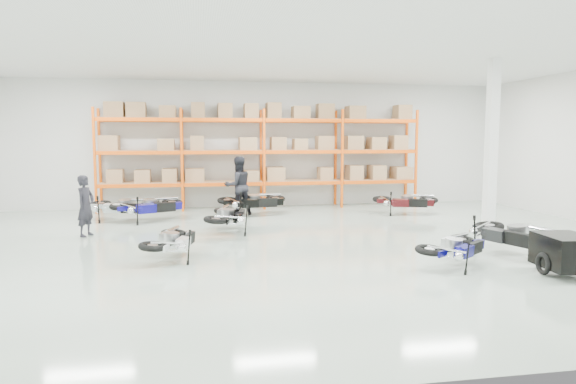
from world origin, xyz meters
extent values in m
plane|color=#A7BAAA|center=(0.00, 0.00, 0.00)|extent=(18.00, 18.00, 0.00)
plane|color=white|center=(0.00, 0.00, 4.50)|extent=(18.00, 18.00, 0.00)
plane|color=silver|center=(0.00, 7.00, 2.25)|extent=(18.00, 0.00, 18.00)
plane|color=silver|center=(0.00, -7.00, 2.25)|extent=(18.00, 0.00, 18.00)
cube|color=#FF5A0D|center=(-5.60, 6.00, 1.75)|extent=(0.08, 0.08, 3.50)
cube|color=#FF5A0D|center=(-5.60, 6.90, 1.75)|extent=(0.08, 0.08, 3.50)
cube|color=#FF5A0D|center=(-2.80, 6.00, 1.75)|extent=(0.08, 0.08, 3.50)
cube|color=#FF5A0D|center=(-2.80, 6.90, 1.75)|extent=(0.08, 0.08, 3.50)
cube|color=#FF5A0D|center=(0.00, 6.00, 1.75)|extent=(0.08, 0.08, 3.50)
cube|color=#FF5A0D|center=(0.00, 6.90, 1.75)|extent=(0.08, 0.08, 3.50)
cube|color=#FF5A0D|center=(2.80, 6.00, 1.75)|extent=(0.08, 0.08, 3.50)
cube|color=#FF5A0D|center=(2.80, 6.90, 1.75)|extent=(0.08, 0.08, 3.50)
cube|color=#FF5A0D|center=(5.60, 6.00, 1.75)|extent=(0.08, 0.08, 3.50)
cube|color=#FF5A0D|center=(5.60, 6.90, 1.75)|extent=(0.08, 0.08, 3.50)
cube|color=#FF5A0D|center=(-4.20, 6.00, 0.90)|extent=(2.70, 0.08, 0.12)
cube|color=#FF5A0D|center=(-4.20, 6.90, 0.90)|extent=(2.70, 0.08, 0.12)
cube|color=tan|center=(-4.20, 6.45, 0.97)|extent=(2.68, 0.88, 0.02)
cube|color=tan|center=(-4.20, 6.45, 1.20)|extent=(2.40, 0.70, 0.44)
cube|color=#FF5A0D|center=(-1.40, 6.00, 0.90)|extent=(2.70, 0.08, 0.12)
cube|color=#FF5A0D|center=(-1.40, 6.90, 0.90)|extent=(2.70, 0.08, 0.12)
cube|color=tan|center=(-1.40, 6.45, 0.97)|extent=(2.68, 0.88, 0.02)
cube|color=tan|center=(-1.40, 6.45, 1.20)|extent=(2.40, 0.70, 0.44)
cube|color=#FF5A0D|center=(1.40, 6.00, 0.90)|extent=(2.70, 0.08, 0.12)
cube|color=#FF5A0D|center=(1.40, 6.90, 0.90)|extent=(2.70, 0.08, 0.12)
cube|color=tan|center=(1.40, 6.45, 0.97)|extent=(2.68, 0.88, 0.02)
cube|color=tan|center=(1.40, 6.45, 1.20)|extent=(2.40, 0.70, 0.44)
cube|color=#FF5A0D|center=(4.20, 6.00, 0.90)|extent=(2.70, 0.08, 0.12)
cube|color=#FF5A0D|center=(4.20, 6.90, 0.90)|extent=(2.70, 0.08, 0.12)
cube|color=tan|center=(4.20, 6.45, 0.97)|extent=(2.68, 0.88, 0.02)
cube|color=tan|center=(4.20, 6.45, 1.20)|extent=(2.40, 0.70, 0.44)
cube|color=#FF5A0D|center=(-4.20, 6.00, 2.00)|extent=(2.70, 0.08, 0.12)
cube|color=#FF5A0D|center=(-4.20, 6.90, 2.00)|extent=(2.70, 0.08, 0.12)
cube|color=tan|center=(-4.20, 6.45, 2.07)|extent=(2.68, 0.88, 0.02)
cube|color=tan|center=(-4.20, 6.45, 2.30)|extent=(2.40, 0.70, 0.44)
cube|color=#FF5A0D|center=(-1.40, 6.00, 2.00)|extent=(2.70, 0.08, 0.12)
cube|color=#FF5A0D|center=(-1.40, 6.90, 2.00)|extent=(2.70, 0.08, 0.12)
cube|color=tan|center=(-1.40, 6.45, 2.07)|extent=(2.68, 0.88, 0.02)
cube|color=tan|center=(-1.40, 6.45, 2.30)|extent=(2.40, 0.70, 0.44)
cube|color=#FF5A0D|center=(1.40, 6.00, 2.00)|extent=(2.70, 0.08, 0.12)
cube|color=#FF5A0D|center=(1.40, 6.90, 2.00)|extent=(2.70, 0.08, 0.12)
cube|color=tan|center=(1.40, 6.45, 2.07)|extent=(2.68, 0.88, 0.02)
cube|color=tan|center=(1.40, 6.45, 2.30)|extent=(2.40, 0.70, 0.44)
cube|color=#FF5A0D|center=(4.20, 6.00, 2.00)|extent=(2.70, 0.08, 0.12)
cube|color=#FF5A0D|center=(4.20, 6.90, 2.00)|extent=(2.70, 0.08, 0.12)
cube|color=tan|center=(4.20, 6.45, 2.07)|extent=(2.68, 0.88, 0.02)
cube|color=tan|center=(4.20, 6.45, 2.30)|extent=(2.40, 0.70, 0.44)
cube|color=#FF5A0D|center=(-4.20, 6.00, 3.10)|extent=(2.70, 0.08, 0.12)
cube|color=#FF5A0D|center=(-4.20, 6.90, 3.10)|extent=(2.70, 0.08, 0.12)
cube|color=tan|center=(-4.20, 6.45, 3.17)|extent=(2.68, 0.88, 0.02)
cube|color=tan|center=(-4.20, 6.45, 3.40)|extent=(2.40, 0.70, 0.44)
cube|color=#FF5A0D|center=(-1.40, 6.00, 3.10)|extent=(2.70, 0.08, 0.12)
cube|color=#FF5A0D|center=(-1.40, 6.90, 3.10)|extent=(2.70, 0.08, 0.12)
cube|color=tan|center=(-1.40, 6.45, 3.17)|extent=(2.68, 0.88, 0.02)
cube|color=tan|center=(-1.40, 6.45, 3.40)|extent=(2.40, 0.70, 0.44)
cube|color=#FF5A0D|center=(1.40, 6.00, 3.10)|extent=(2.70, 0.08, 0.12)
cube|color=#FF5A0D|center=(1.40, 6.90, 3.10)|extent=(2.70, 0.08, 0.12)
cube|color=tan|center=(1.40, 6.45, 3.17)|extent=(2.68, 0.88, 0.02)
cube|color=tan|center=(1.40, 6.45, 3.40)|extent=(2.40, 0.70, 0.44)
cube|color=#FF5A0D|center=(4.20, 6.00, 3.10)|extent=(2.70, 0.08, 0.12)
cube|color=#FF5A0D|center=(4.20, 6.90, 3.10)|extent=(2.70, 0.08, 0.12)
cube|color=tan|center=(4.20, 6.45, 3.17)|extent=(2.68, 0.88, 0.02)
cube|color=tan|center=(4.20, 6.45, 3.40)|extent=(2.40, 0.70, 0.44)
cube|color=white|center=(5.20, 0.50, 2.25)|extent=(0.25, 0.25, 4.50)
cube|color=black|center=(4.27, -3.54, 0.44)|extent=(0.91, 1.10, 0.60)
torus|color=black|center=(3.86, -3.54, 0.22)|extent=(0.09, 0.41, 0.41)
cylinder|color=black|center=(4.27, -2.83, 0.49)|extent=(0.13, 0.98, 0.04)
imported|color=#222129|center=(-5.10, 1.92, 0.78)|extent=(0.57, 0.67, 1.55)
imported|color=black|center=(-1.00, 4.84, 0.95)|extent=(1.10, 0.97, 1.90)
camera|label=1|loc=(-2.28, -11.66, 2.48)|focal=32.00mm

